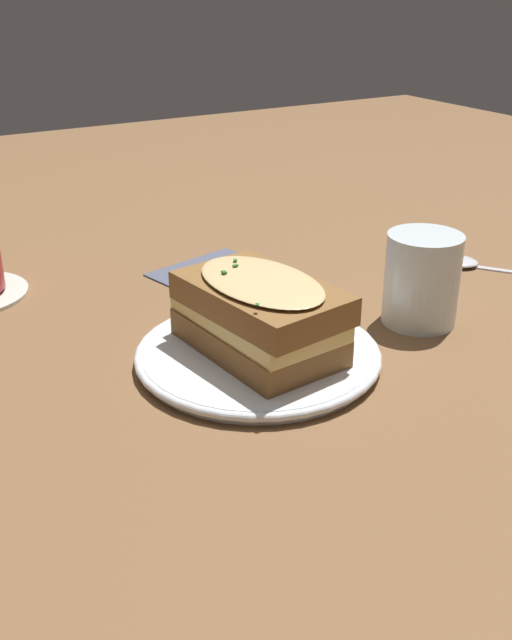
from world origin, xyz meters
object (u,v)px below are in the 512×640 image
object	(u,v)px
dinner_plate	(256,355)
spoon	(462,262)
napkin	(215,272)
sandwich	(257,315)
water_glass	(422,279)

from	to	relation	value
dinner_plate	spoon	bearing A→B (deg)	13.95
napkin	sandwich	bearing A→B (deg)	-108.24
sandwich	water_glass	bearing A→B (deg)	-1.71
dinner_plate	sandwich	distance (m)	0.04
sandwich	napkin	size ratio (longest dim) A/B	1.29
spoon	napkin	xyz separation A→B (m)	(-0.27, 0.13, -0.00)
napkin	dinner_plate	bearing A→B (deg)	-108.28
sandwich	napkin	bearing A→B (deg)	71.76
spoon	napkin	distance (m)	0.30
spoon	napkin	size ratio (longest dim) A/B	1.12
sandwich	spoon	distance (m)	0.36
dinner_plate	sandwich	xyz separation A→B (m)	(-0.00, -0.00, 0.04)
dinner_plate	water_glass	bearing A→B (deg)	-2.42
dinner_plate	sandwich	world-z (taller)	sandwich
dinner_plate	napkin	distance (m)	0.23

